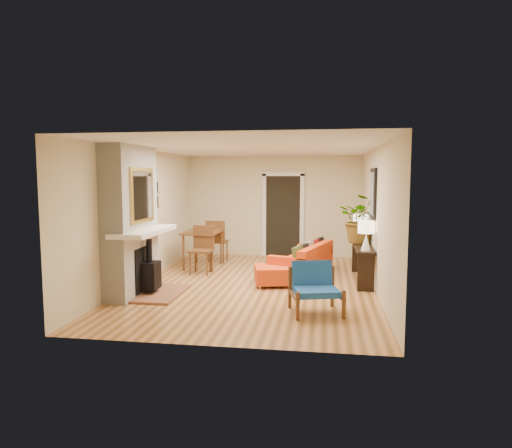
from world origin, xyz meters
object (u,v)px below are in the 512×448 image
object	(u,v)px
sofa	(305,261)
blue_chair	(314,285)
lamp_far	(360,224)
dining_table	(206,238)
houseplant	(362,219)
ottoman	(274,274)
console_table	(362,252)
lamp_near	(366,232)

from	to	relation	value
sofa	blue_chair	bearing A→B (deg)	-84.39
lamp_far	blue_chair	bearing A→B (deg)	-106.93
dining_table	sofa	bearing A→B (deg)	-13.84
lamp_far	houseplant	bearing A→B (deg)	-91.18
ottoman	console_table	size ratio (longest dim) A/B	0.46
sofa	houseplant	bearing A→B (deg)	-3.93
console_table	lamp_far	distance (m)	0.87
dining_table	console_table	xyz separation A→B (m)	(3.41, -0.88, -0.09)
dining_table	lamp_near	xyz separation A→B (m)	(3.41, -1.57, 0.39)
lamp_far	lamp_near	bearing A→B (deg)	-90.00
lamp_near	lamp_far	distance (m)	1.42
blue_chair	lamp_near	world-z (taller)	lamp_near
houseplant	ottoman	bearing A→B (deg)	-153.60
ottoman	console_table	bearing A→B (deg)	19.34
blue_chair	lamp_far	size ratio (longest dim) A/B	1.65
blue_chair	lamp_far	xyz separation A→B (m)	(0.89, 2.93, 0.65)
sofa	lamp_far	distance (m)	1.42
dining_table	lamp_far	distance (m)	3.44
sofa	dining_table	xyz separation A→B (m)	(-2.27, 0.56, 0.35)
dining_table	lamp_far	world-z (taller)	lamp_far
blue_chair	console_table	size ratio (longest dim) A/B	0.48
lamp_near	ottoman	bearing A→B (deg)	176.62
sofa	console_table	world-z (taller)	sofa
lamp_far	console_table	bearing A→B (deg)	-90.00
console_table	dining_table	bearing A→B (deg)	165.56
ottoman	lamp_near	size ratio (longest dim) A/B	1.59
console_table	blue_chair	bearing A→B (deg)	-112.03
blue_chair	dining_table	xyz separation A→B (m)	(-2.52, 3.08, 0.26)
sofa	blue_chair	world-z (taller)	blue_chair
console_table	houseplant	xyz separation A→B (m)	(-0.01, 0.24, 0.64)
dining_table	console_table	world-z (taller)	dining_table
lamp_far	sofa	bearing A→B (deg)	-160.32
blue_chair	lamp_near	bearing A→B (deg)	59.42
blue_chair	lamp_far	distance (m)	3.13
sofa	lamp_far	size ratio (longest dim) A/B	3.71
console_table	houseplant	size ratio (longest dim) A/B	1.87
ottoman	blue_chair	world-z (taller)	blue_chair
lamp_near	lamp_far	world-z (taller)	same
console_table	lamp_far	xyz separation A→B (m)	(0.00, 0.73, 0.49)
sofa	blue_chair	size ratio (longest dim) A/B	2.26
ottoman	houseplant	distance (m)	2.13
console_table	lamp_near	xyz separation A→B (m)	(0.00, -0.69, 0.49)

